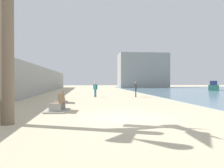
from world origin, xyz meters
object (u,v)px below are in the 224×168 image
(bench_near, at_px, (58,107))
(bench_far, at_px, (61,100))
(person_standing, at_px, (136,88))
(person_walking, at_px, (95,89))
(boat_far_left, at_px, (213,87))

(bench_near, distance_m, bench_far, 5.06)
(bench_far, xyz_separation_m, person_standing, (7.08, 5.51, 0.69))
(bench_near, distance_m, person_walking, 11.20)
(bench_far, relative_size, person_standing, 1.36)
(bench_far, bearing_deg, boat_far_left, 39.84)
(bench_near, height_order, bench_far, same)
(bench_near, bearing_deg, bench_far, 94.17)
(boat_far_left, bearing_deg, person_standing, -139.39)
(person_standing, height_order, boat_far_left, boat_far_left)
(bench_far, height_order, boat_far_left, boat_far_left)
(boat_far_left, bearing_deg, person_walking, -146.04)
(person_standing, bearing_deg, boat_far_left, 40.61)
(bench_near, height_order, boat_far_left, boat_far_left)
(person_walking, distance_m, person_standing, 4.20)
(person_standing, bearing_deg, person_walking, 175.36)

